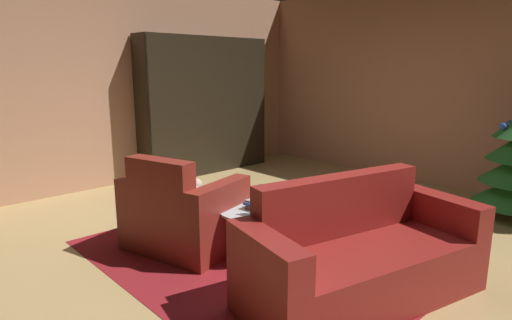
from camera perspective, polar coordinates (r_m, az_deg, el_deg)
name	(u,v)px	position (r m, az deg, el deg)	size (l,w,h in m)	color
ground_plane	(274,239)	(4.22, 2.48, -10.46)	(7.39, 7.39, 0.00)	tan
wall_back	(432,84)	(6.50, 22.45, 9.31)	(5.95, 0.06, 2.79)	tan
wall_left	(125,84)	(6.31, -17.13, 9.63)	(0.06, 6.28, 2.79)	tan
area_rug	(254,256)	(3.86, -0.21, -12.66)	(2.92, 2.21, 0.01)	maroon
bookshelf_unit	(212,107)	(6.80, -5.82, 7.09)	(0.39, 2.19, 2.08)	black
armchair_red	(182,215)	(3.97, -9.83, -7.30)	(1.12, 0.97, 0.88)	maroon
couch_red	(360,258)	(3.21, 13.67, -12.64)	(1.13, 1.92, 0.85)	maroon
coffee_table	(253,215)	(3.72, -0.37, -7.29)	(0.60, 0.60, 0.44)	black
book_stack_on_table	(258,205)	(3.68, 0.24, -5.99)	(0.23, 0.18, 0.08)	tan
bottle_on_table	(261,203)	(3.52, 0.62, -5.76)	(0.07, 0.07, 0.26)	navy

